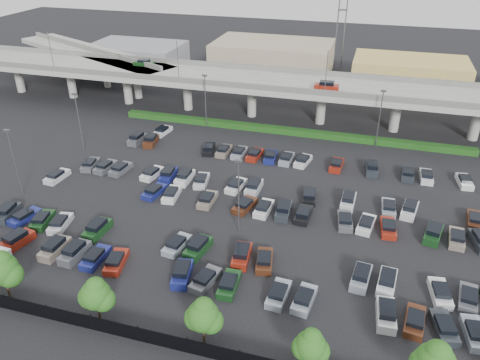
% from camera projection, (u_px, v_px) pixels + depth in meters
% --- Properties ---
extents(ground, '(280.00, 280.00, 0.00)m').
position_uv_depth(ground, '(254.00, 200.00, 67.20)').
color(ground, black).
extents(overpass, '(150.00, 13.00, 15.80)m').
position_uv_depth(overpass, '(296.00, 87.00, 90.70)').
color(overpass, gray).
rests_on(overpass, ground).
extents(on_ramp, '(50.93, 30.13, 8.80)m').
position_uv_depth(on_ramp, '(92.00, 55.00, 112.77)').
color(on_ramp, gray).
rests_on(on_ramp, ground).
extents(hedge, '(66.00, 1.60, 1.10)m').
position_uv_depth(hedge, '(288.00, 131.00, 87.91)').
color(hedge, '#143F12').
rests_on(hedge, ground).
extents(fence, '(70.00, 0.10, 2.00)m').
position_uv_depth(fence, '(177.00, 343.00, 43.27)').
color(fence, black).
rests_on(fence, ground).
extents(tree_row, '(65.07, 3.66, 5.94)m').
position_uv_depth(tree_row, '(189.00, 313.00, 43.05)').
color(tree_row, '#332316').
rests_on(tree_row, ground).
extents(parked_cars, '(63.12, 41.63, 1.67)m').
position_uv_depth(parked_cars, '(253.00, 211.00, 63.49)').
color(parked_cars, maroon).
rests_on(parked_cars, ground).
extents(light_poles, '(66.90, 48.38, 10.30)m').
position_uv_depth(light_poles, '(231.00, 152.00, 66.86)').
color(light_poles, '#4E4E53').
rests_on(light_poles, ground).
extents(distant_buildings, '(138.00, 24.00, 9.00)m').
position_uv_depth(distant_buildings, '(368.00, 68.00, 114.23)').
color(distant_buildings, gray).
rests_on(distant_buildings, ground).
extents(comm_tower, '(2.40, 2.40, 30.00)m').
position_uv_depth(comm_tower, '(343.00, 7.00, 120.76)').
color(comm_tower, '#4E4E53').
rests_on(comm_tower, ground).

